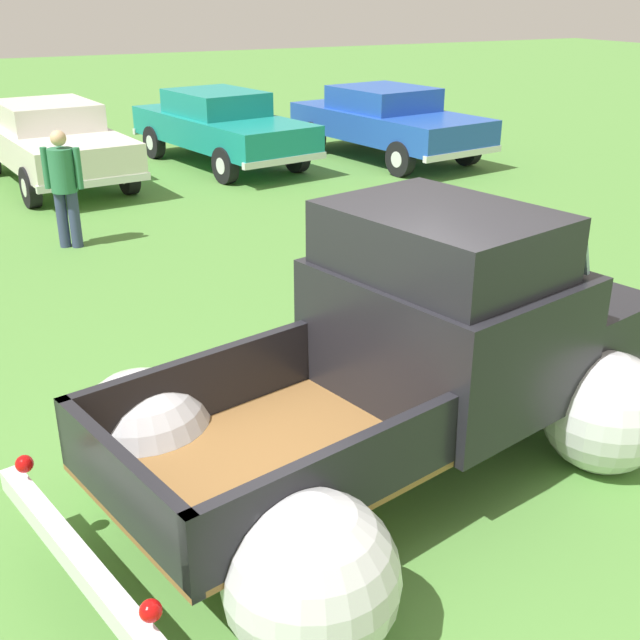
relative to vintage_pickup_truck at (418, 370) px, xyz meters
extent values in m
plane|color=#548C3D|center=(-0.38, -0.09, -0.76)|extent=(80.00, 80.00, 0.00)
cylinder|color=black|center=(0.85, 1.08, -0.38)|extent=(0.79, 0.38, 0.76)
cylinder|color=silver|center=(0.85, 1.08, -0.38)|extent=(0.38, 0.30, 0.34)
cylinder|color=black|center=(1.23, -0.62, -0.38)|extent=(0.79, 0.38, 0.76)
cylinder|color=silver|center=(1.23, -0.62, -0.38)|extent=(0.38, 0.30, 0.34)
cylinder|color=black|center=(-1.89, 0.47, -0.38)|extent=(0.79, 0.38, 0.76)
cylinder|color=silver|center=(-1.89, 0.47, -0.38)|extent=(0.38, 0.30, 0.34)
cylinder|color=black|center=(-1.51, -1.23, -0.38)|extent=(0.79, 0.38, 0.76)
cylinder|color=silver|center=(-1.51, -1.23, -0.38)|extent=(0.38, 0.30, 0.34)
sphere|color=silver|center=(-1.90, 0.52, -0.32)|extent=(1.15, 1.15, 0.96)
sphere|color=silver|center=(-1.49, -1.28, -0.32)|extent=(1.15, 1.15, 0.96)
cube|color=olive|center=(-1.31, -0.29, -0.22)|extent=(2.34, 1.95, 0.04)
cube|color=black|center=(-1.47, 0.42, 0.01)|extent=(2.02, 0.53, 0.50)
cube|color=black|center=(-1.15, -1.01, 0.01)|extent=(2.02, 0.53, 0.50)
cube|color=black|center=(-0.34, -0.08, 0.01)|extent=(0.42, 1.52, 0.50)
cube|color=black|center=(-2.27, -0.51, 0.01)|extent=(0.42, 1.52, 0.50)
cube|color=black|center=(0.26, 0.06, 0.24)|extent=(1.79, 1.98, 0.95)
cube|color=black|center=(0.16, 0.04, 0.94)|extent=(1.46, 1.75, 0.45)
cube|color=#8CADB7|center=(0.79, 0.18, 0.92)|extent=(0.47, 1.46, 0.38)
cube|color=black|center=(1.28, 0.29, 0.04)|extent=(1.57, 1.85, 0.55)
sphere|color=silver|center=(0.84, 1.11, -0.34)|extent=(1.10, 1.10, 0.92)
sphere|color=silver|center=(1.23, -0.65, -0.34)|extent=(1.10, 1.10, 0.92)
cube|color=silver|center=(-2.56, -0.58, -0.30)|extent=(0.55, 1.96, 0.14)
cube|color=silver|center=(1.81, 0.41, -0.30)|extent=(0.55, 1.96, 0.14)
sphere|color=red|center=(-2.70, 0.20, -0.12)|extent=(0.13, 0.13, 0.11)
sphere|color=red|center=(-2.35, -1.34, -0.12)|extent=(0.13, 0.13, 0.11)
cylinder|color=black|center=(0.20, 9.22, -0.43)|extent=(0.27, 0.68, 0.66)
cylinder|color=silver|center=(0.20, 9.22, -0.43)|extent=(0.24, 0.32, 0.30)
cylinder|color=black|center=(-1.43, 9.05, -0.43)|extent=(0.27, 0.68, 0.66)
cylinder|color=silver|center=(-1.43, 9.05, -0.43)|extent=(0.24, 0.32, 0.30)
cylinder|color=black|center=(-0.10, 12.08, -0.43)|extent=(0.27, 0.68, 0.66)
cylinder|color=silver|center=(-0.10, 12.08, -0.43)|extent=(0.24, 0.32, 0.30)
cube|color=silver|center=(-0.76, 10.57, -0.05)|extent=(2.22, 4.65, 0.55)
cube|color=silver|center=(-0.78, 10.74, 0.45)|extent=(1.71, 2.04, 0.45)
cube|color=silver|center=(-0.99, 12.76, -0.31)|extent=(1.82, 0.29, 0.12)
cube|color=silver|center=(-0.53, 8.37, -0.31)|extent=(1.82, 0.29, 0.12)
cylinder|color=black|center=(3.52, 9.48, -0.43)|extent=(0.31, 0.68, 0.66)
cylinder|color=silver|center=(3.52, 9.48, -0.43)|extent=(0.26, 0.33, 0.30)
cylinder|color=black|center=(1.96, 9.21, -0.43)|extent=(0.31, 0.68, 0.66)
cylinder|color=silver|center=(1.96, 9.21, -0.43)|extent=(0.26, 0.33, 0.30)
cylinder|color=black|center=(3.02, 12.33, -0.43)|extent=(0.31, 0.68, 0.66)
cylinder|color=silver|center=(3.02, 12.33, -0.43)|extent=(0.26, 0.33, 0.30)
cylinder|color=black|center=(1.46, 12.05, -0.43)|extent=(0.31, 0.68, 0.66)
cylinder|color=silver|center=(1.46, 12.05, -0.43)|extent=(0.26, 0.33, 0.30)
cube|color=teal|center=(2.49, 10.77, -0.05)|extent=(2.46, 4.74, 0.55)
cube|color=teal|center=(2.46, 10.95, 0.45)|extent=(1.77, 2.12, 0.45)
cube|color=silver|center=(2.11, 12.95, -0.31)|extent=(1.76, 0.40, 0.12)
cube|color=silver|center=(2.88, 8.58, -0.31)|extent=(1.76, 0.40, 0.12)
cylinder|color=black|center=(6.83, 8.53, -0.43)|extent=(0.30, 0.68, 0.66)
cylinder|color=silver|center=(6.83, 8.53, -0.43)|extent=(0.25, 0.33, 0.30)
cylinder|color=black|center=(5.10, 8.27, -0.43)|extent=(0.30, 0.68, 0.66)
cylinder|color=silver|center=(5.10, 8.27, -0.43)|extent=(0.25, 0.33, 0.30)
cylinder|color=black|center=(6.42, 11.34, -0.43)|extent=(0.30, 0.68, 0.66)
cylinder|color=silver|center=(6.42, 11.34, -0.43)|extent=(0.25, 0.33, 0.30)
cylinder|color=black|center=(4.68, 11.08, -0.43)|extent=(0.30, 0.68, 0.66)
cylinder|color=silver|center=(4.68, 11.08, -0.43)|extent=(0.25, 0.33, 0.30)
cube|color=blue|center=(5.76, 9.80, -0.05)|extent=(2.51, 4.67, 0.55)
cube|color=blue|center=(5.73, 9.98, 0.45)|extent=(1.89, 2.09, 0.45)
cube|color=silver|center=(5.44, 11.96, -0.31)|extent=(1.93, 0.38, 0.12)
cube|color=silver|center=(6.08, 7.64, -0.31)|extent=(1.93, 0.38, 0.12)
cylinder|color=navy|center=(-1.21, 6.56, -0.37)|extent=(0.20, 0.20, 0.77)
cylinder|color=navy|center=(-1.35, 6.64, -0.37)|extent=(0.20, 0.20, 0.77)
cylinder|color=#2D724C|center=(-1.28, 6.60, 0.30)|extent=(0.46, 0.46, 0.58)
cylinder|color=#2D724C|center=(-1.09, 6.49, 0.33)|extent=(0.12, 0.12, 0.55)
cylinder|color=#2D724C|center=(-1.47, 6.71, 0.33)|extent=(0.12, 0.12, 0.55)
sphere|color=#DBAD84|center=(-1.28, 6.60, 0.72)|extent=(0.28, 0.28, 0.21)
camera|label=1|loc=(-2.93, -4.21, 2.54)|focal=44.19mm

